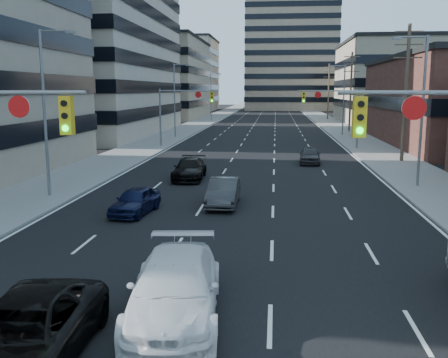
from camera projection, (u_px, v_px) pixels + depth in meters
The scene contains 25 objects.
road_surface at pixel (269, 112), 134.21m from camera, with size 18.00×300.00×0.02m, color black.
sidewalk_left at pixel (226, 112), 135.36m from camera, with size 5.00×300.00×0.15m, color slate.
sidewalk_right at pixel (312, 112), 133.04m from camera, with size 5.00×300.00×0.15m, color slate.
office_left_mid at pixel (58, 28), 65.92m from camera, with size 26.00×34.00×28.00m, color #ADA089.
office_left_far at pixel (154, 80), 105.84m from camera, with size 20.00×30.00×16.00m, color gray.
office_right_far at pixel (406, 84), 89.34m from camera, with size 22.00×28.00×14.00m, color gray.
apartment_tower at pixel (291, 11), 148.09m from camera, with size 26.00×26.00×58.00m, color gray.
bg_block_left at pixel (173, 76), 145.06m from camera, with size 24.00×24.00×20.00m, color #ADA089.
bg_block_right at pixel (392, 89), 129.94m from camera, with size 22.00×22.00×12.00m, color gray.
signal_far_left at pixel (182, 106), 50.99m from camera, with size 6.09×0.33×6.00m.
signal_far_right at pixel (335, 106), 49.44m from camera, with size 6.09×0.33×6.00m.
utility_pole_block at pixel (406, 91), 39.92m from camera, with size 2.20×0.28×11.00m.
utility_pole_midblock at pixel (351, 91), 69.30m from camera, with size 2.20×0.28×11.00m.
utility_pole_distant at pixel (328, 90), 98.67m from camera, with size 2.20×0.28×11.00m.
streetlight_left_near at pixel (47, 106), 26.65m from camera, with size 2.03×0.22×9.00m.
streetlight_left_mid at pixel (176, 97), 60.92m from camera, with size 2.03×0.22×9.00m.
streetlight_left_far at pixel (212, 94), 95.20m from camera, with size 2.03×0.22×9.00m.
streetlight_right_near at pixel (420, 104), 29.46m from camera, with size 2.03×0.22×9.00m.
streetlight_right_far at pixel (343, 96), 63.74m from camera, with size 2.03×0.22×9.00m.
black_pickup at pixel (23, 334), 10.63m from camera, with size 2.44×5.28×1.47m, color black.
white_van at pixel (175, 288), 12.90m from camera, with size 2.28×5.61×1.63m, color silver.
sedan_blue at pixel (135, 201), 23.88m from camera, with size 1.51×3.76×1.28m, color black.
sedan_grey_center at pixel (223, 192), 25.60m from camera, with size 1.47×4.21×1.39m, color #2F2F31.
sedan_black_far at pixel (190, 169), 33.14m from camera, with size 1.95×4.79×1.39m, color black.
sedan_grey_right at pixel (310, 155), 40.30m from camera, with size 1.61×4.00×1.36m, color #323134.
Camera 1 is at (1.85, -5.82, 5.87)m, focal length 40.00 mm.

